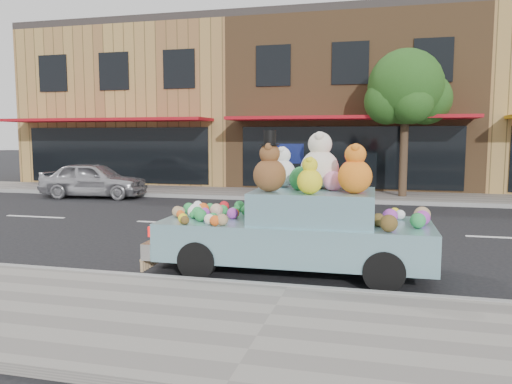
% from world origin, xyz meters
% --- Properties ---
extents(ground, '(120.00, 120.00, 0.00)m').
position_xyz_m(ground, '(0.00, 0.00, 0.00)').
color(ground, black).
rests_on(ground, ground).
extents(near_sidewalk, '(60.00, 3.00, 0.12)m').
position_xyz_m(near_sidewalk, '(0.00, -6.50, 0.06)').
color(near_sidewalk, gray).
rests_on(near_sidewalk, ground).
extents(far_sidewalk, '(60.00, 3.00, 0.12)m').
position_xyz_m(far_sidewalk, '(0.00, 6.50, 0.06)').
color(far_sidewalk, gray).
rests_on(far_sidewalk, ground).
extents(near_kerb, '(60.00, 0.12, 0.13)m').
position_xyz_m(near_kerb, '(0.00, -5.00, 0.07)').
color(near_kerb, gray).
rests_on(near_kerb, ground).
extents(far_kerb, '(60.00, 0.12, 0.13)m').
position_xyz_m(far_kerb, '(0.00, 5.00, 0.07)').
color(far_kerb, gray).
rests_on(far_kerb, ground).
extents(storefront_left, '(10.00, 9.80, 7.30)m').
position_xyz_m(storefront_left, '(-10.00, 11.97, 3.64)').
color(storefront_left, '#A98547').
rests_on(storefront_left, ground).
extents(storefront_mid, '(10.00, 9.80, 7.30)m').
position_xyz_m(storefront_mid, '(0.00, 11.97, 3.64)').
color(storefront_mid, brown).
rests_on(storefront_mid, ground).
extents(street_tree, '(3.00, 2.70, 5.22)m').
position_xyz_m(street_tree, '(2.03, 6.55, 3.69)').
color(street_tree, '#38281C').
rests_on(street_tree, ground).
extents(car_silver, '(3.92, 1.85, 1.30)m').
position_xyz_m(car_silver, '(-8.87, 4.34, 0.65)').
color(car_silver, '#B0B0B5').
rests_on(car_silver, ground).
extents(art_car, '(4.51, 1.82, 2.30)m').
position_xyz_m(art_car, '(-0.06, -3.82, 0.82)').
color(art_car, black).
rests_on(art_car, ground).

